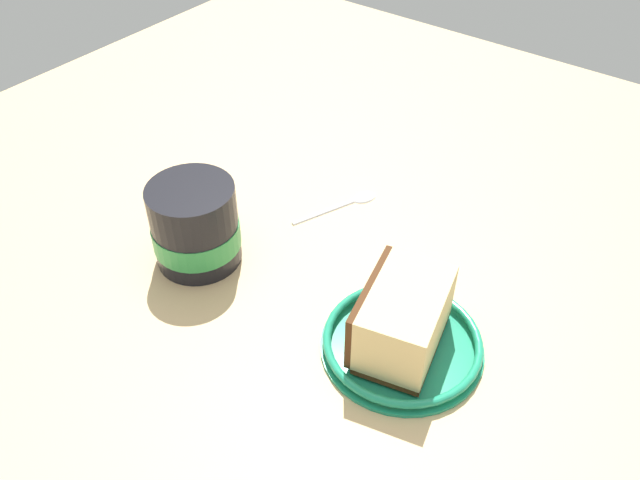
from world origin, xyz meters
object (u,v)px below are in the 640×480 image
at_px(teaspoon, 352,200).
at_px(small_plate, 402,343).
at_px(cake_slice, 402,318).
at_px(tea_mug, 196,225).

bearing_deg(teaspoon, small_plate, 136.73).
xyz_separation_m(small_plate, teaspoon, (0.16, -0.15, -0.00)).
relative_size(small_plate, teaspoon, 1.39).
bearing_deg(teaspoon, cake_slice, 136.13).
height_order(small_plate, cake_slice, cake_slice).
relative_size(tea_mug, teaspoon, 1.01).
bearing_deg(small_plate, teaspoon, -43.27).
distance_m(small_plate, cake_slice, 0.03).
bearing_deg(small_plate, cake_slice, 13.61).
height_order(cake_slice, tea_mug, tea_mug).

